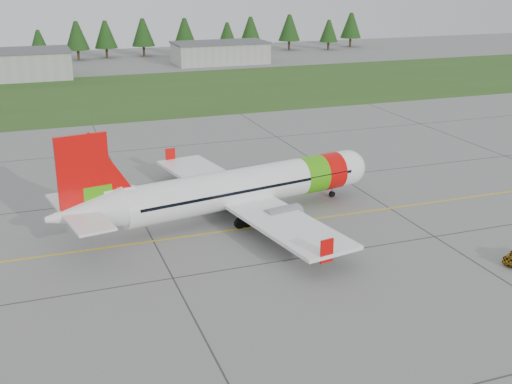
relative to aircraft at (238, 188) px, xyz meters
name	(u,v)px	position (x,y,z in m)	size (l,w,h in m)	color
ground	(339,252)	(5.62, -11.20, -3.02)	(320.00, 320.00, 0.00)	gray
aircraft	(238,188)	(0.00, 0.00, 0.00)	(34.37, 32.11, 10.48)	white
grass_strip	(154,93)	(5.62, 70.80, -3.01)	(320.00, 50.00, 0.03)	#30561E
taxi_guideline	(302,220)	(5.62, -3.20, -3.01)	(120.00, 0.25, 0.02)	gold
hangar_east	(220,53)	(30.62, 106.80, -0.42)	(24.00, 12.00, 5.20)	#A8A8A3
treeline	(113,40)	(5.62, 126.80, 1.98)	(160.00, 8.00, 10.00)	#1C3F14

